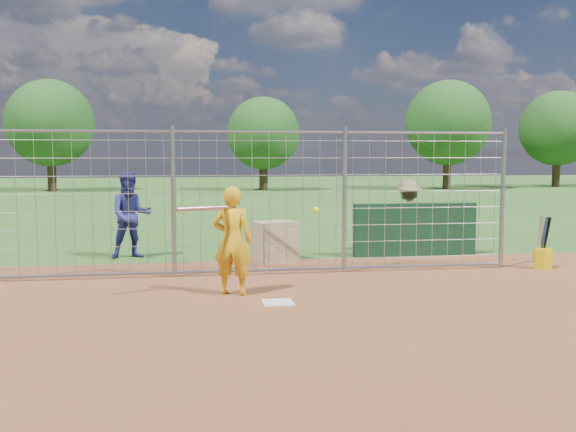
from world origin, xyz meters
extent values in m
plane|color=#2D591E|center=(0.00, 0.00, 0.00)|extent=(100.00, 100.00, 0.00)
plane|color=brown|center=(0.00, -3.00, 0.01)|extent=(18.00, 18.00, 0.00)
cube|color=silver|center=(0.00, -0.20, 0.01)|extent=(0.43, 0.43, 0.02)
cube|color=#11381E|center=(3.40, 3.60, 0.55)|extent=(2.60, 0.20, 1.10)
imported|color=gold|center=(-0.60, 0.45, 0.82)|extent=(0.69, 0.56, 1.65)
imported|color=navy|center=(-2.41, 4.19, 0.88)|extent=(0.96, 0.81, 1.76)
imported|color=olive|center=(3.42, 4.08, 0.78)|extent=(1.15, 0.92, 1.56)
cube|color=tan|center=(0.42, 3.32, 0.40)|extent=(0.94, 0.80, 0.80)
cylinder|color=silver|center=(-1.01, 0.21, 1.34)|extent=(0.81, 0.41, 0.06)
sphere|color=#BEF71A|center=(0.63, 0.21, 1.29)|extent=(0.10, 0.10, 0.10)
cylinder|color=#E0B70B|center=(5.21, 1.75, 0.19)|extent=(0.34, 0.34, 0.38)
cylinder|color=silver|center=(5.16, 1.80, 0.55)|extent=(0.08, 0.18, 0.85)
cylinder|color=navy|center=(5.23, 1.80, 0.55)|extent=(0.08, 0.24, 0.84)
cylinder|color=black|center=(5.28, 1.80, 0.55)|extent=(0.10, 0.24, 0.84)
cylinder|color=gray|center=(-1.50, 2.00, 1.30)|extent=(0.08, 0.08, 2.60)
cylinder|color=gray|center=(1.50, 2.00, 1.30)|extent=(0.08, 0.08, 2.60)
cylinder|color=gray|center=(4.50, 2.00, 1.30)|extent=(0.08, 0.08, 2.60)
cylinder|color=gray|center=(0.00, 2.00, 2.50)|extent=(9.00, 0.05, 0.05)
cylinder|color=gray|center=(0.00, 2.00, 0.08)|extent=(9.00, 0.05, 0.05)
cube|color=gray|center=(0.00, 2.00, 1.25)|extent=(9.00, 0.02, 2.50)
cylinder|color=#3F2B19|center=(-9.00, 29.00, 1.26)|extent=(0.50, 0.50, 2.52)
sphere|color=#26561E|center=(-9.00, 29.00, 3.85)|extent=(4.90, 4.90, 4.90)
cylinder|color=#3F2B19|center=(3.00, 28.00, 1.08)|extent=(0.50, 0.50, 2.16)
sphere|color=#26561E|center=(3.00, 28.00, 3.30)|extent=(4.20, 4.20, 4.20)
cylinder|color=#3F2B19|center=(14.00, 27.50, 1.30)|extent=(0.50, 0.50, 2.59)
sphere|color=#26561E|center=(14.00, 27.50, 3.96)|extent=(5.04, 5.04, 5.04)
cylinder|color=#3F2B19|center=(22.00, 29.00, 1.22)|extent=(0.50, 0.50, 2.45)
sphere|color=#26561E|center=(22.00, 29.00, 3.74)|extent=(4.76, 4.76, 4.76)
camera|label=1|loc=(-1.21, -9.09, 2.12)|focal=40.00mm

